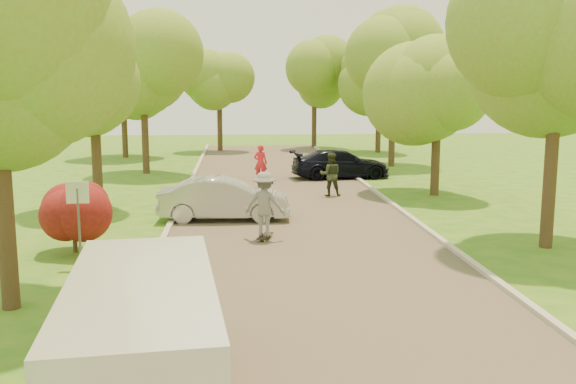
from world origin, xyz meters
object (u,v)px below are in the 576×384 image
object	(u,v)px
dark_sedan	(341,164)
person_striped	(261,163)
minivan	(143,341)
person_olive	(330,174)
skateboarder	(265,204)
street_sign	(78,206)
longboard	(265,236)
silver_sedan	(224,199)

from	to	relation	value
dark_sedan	person_striped	xyz separation A→B (m)	(-4.01, -0.65, 0.17)
minivan	person_olive	size ratio (longest dim) A/B	2.87
minivan	skateboarder	world-z (taller)	skateboarder
dark_sedan	street_sign	bearing A→B (deg)	142.82
person_striped	person_olive	bearing A→B (deg)	127.52
longboard	minivan	bearing A→B (deg)	96.33
longboard	person_olive	xyz separation A→B (m)	(3.06, 7.49, 0.81)
minivan	person_striped	distance (m)	22.31
skateboarder	person_olive	world-z (taller)	skateboarder
minivan	longboard	distance (m)	10.26
skateboarder	minivan	bearing A→B (deg)	96.33
street_sign	longboard	distance (m)	5.58
street_sign	person_striped	size ratio (longest dim) A/B	1.24
person_olive	longboard	bearing A→B (deg)	71.29
dark_sedan	skateboarder	bearing A→B (deg)	154.65
street_sign	person_striped	xyz separation A→B (m)	(5.09, 14.74, -0.69)
skateboarder	longboard	bearing A→B (deg)	-71.55
street_sign	silver_sedan	bearing A→B (deg)	57.76
street_sign	longboard	size ratio (longest dim) A/B	2.15
person_olive	skateboarder	bearing A→B (deg)	71.29
minivan	dark_sedan	world-z (taller)	minivan
minivan	person_striped	size ratio (longest dim) A/B	2.99
skateboarder	dark_sedan	bearing A→B (deg)	-90.32
silver_sedan	person_striped	bearing A→B (deg)	-7.69
longboard	person_olive	size ratio (longest dim) A/B	0.55
silver_sedan	dark_sedan	distance (m)	11.32
dark_sedan	person_striped	size ratio (longest dim) A/B	2.79
dark_sedan	minivan	bearing A→B (deg)	157.51
street_sign	minivan	xyz separation A→B (m)	(2.60, -7.43, -0.57)
longboard	skateboarder	xyz separation A→B (m)	(0.00, -0.00, 0.97)
silver_sedan	skateboarder	size ratio (longest dim) A/B	2.32
longboard	silver_sedan	bearing A→B (deg)	-49.01
dark_sedan	longboard	distance (m)	13.56
street_sign	dark_sedan	world-z (taller)	street_sign
street_sign	person_striped	distance (m)	15.61
longboard	person_striped	world-z (taller)	person_striped
minivan	silver_sedan	bearing A→B (deg)	80.11
dark_sedan	person_olive	xyz separation A→B (m)	(-1.30, -5.34, 0.20)
street_sign	silver_sedan	xyz separation A→B (m)	(3.50, 5.55, -0.84)
skateboarder	person_striped	world-z (taller)	skateboarder
skateboarder	person_striped	distance (m)	12.19
person_olive	dark_sedan	bearing A→B (deg)	-100.16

